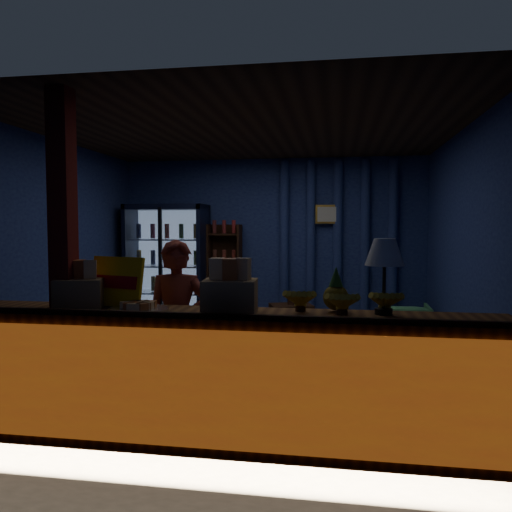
# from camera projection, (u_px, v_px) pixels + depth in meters

# --- Properties ---
(ground) EXTENTS (4.60, 4.60, 0.00)m
(ground) POSITION_uv_depth(u_px,v_px,m) (246.00, 367.00, 5.55)
(ground) COLOR #515154
(ground) RESTS_ON ground
(room_walls) EXTENTS (4.60, 4.60, 4.60)m
(room_walls) POSITION_uv_depth(u_px,v_px,m) (246.00, 226.00, 5.46)
(room_walls) COLOR navy
(room_walls) RESTS_ON ground
(counter) EXTENTS (4.40, 0.57, 0.99)m
(counter) POSITION_uv_depth(u_px,v_px,m) (199.00, 376.00, 3.64)
(counter) COLOR brown
(counter) RESTS_ON ground
(support_post) EXTENTS (0.16, 0.16, 2.60)m
(support_post) POSITION_uv_depth(u_px,v_px,m) (64.00, 262.00, 3.77)
(support_post) COLOR maroon
(support_post) RESTS_ON ground
(beverage_cooler) EXTENTS (1.20, 0.62, 1.90)m
(beverage_cooler) POSITION_uv_depth(u_px,v_px,m) (169.00, 268.00, 7.63)
(beverage_cooler) COLOR black
(beverage_cooler) RESTS_ON ground
(bottle_shelf) EXTENTS (0.50, 0.28, 1.60)m
(bottle_shelf) POSITION_uv_depth(u_px,v_px,m) (225.00, 277.00, 7.64)
(bottle_shelf) COLOR #331810
(bottle_shelf) RESTS_ON ground
(curtain_folds) EXTENTS (1.74, 0.14, 2.50)m
(curtain_folds) POSITION_uv_depth(u_px,v_px,m) (338.00, 245.00, 7.42)
(curtain_folds) COLOR navy
(curtain_folds) RESTS_ON room_walls
(framed_picture) EXTENTS (0.36, 0.04, 0.28)m
(framed_picture) POSITION_uv_depth(u_px,v_px,m) (328.00, 214.00, 7.38)
(framed_picture) COLOR gold
(framed_picture) RESTS_ON room_walls
(shopkeeper) EXTENTS (0.57, 0.41, 1.46)m
(shopkeeper) POSITION_uv_depth(u_px,v_px,m) (177.00, 327.00, 4.18)
(shopkeeper) COLOR maroon
(shopkeeper) RESTS_ON ground
(green_chair) EXTENTS (0.61, 0.63, 0.55)m
(green_chair) POSITION_uv_depth(u_px,v_px,m) (406.00, 325.00, 6.57)
(green_chair) COLOR #62C574
(green_chair) RESTS_ON ground
(side_table) EXTENTS (0.65, 0.56, 0.60)m
(side_table) POSITION_uv_depth(u_px,v_px,m) (291.00, 322.00, 6.84)
(side_table) COLOR #331810
(side_table) RESTS_ON ground
(yellow_sign) EXTENTS (0.49, 0.23, 0.39)m
(yellow_sign) POSITION_uv_depth(u_px,v_px,m) (116.00, 282.00, 3.85)
(yellow_sign) COLOR yellow
(yellow_sign) RESTS_ON counter
(snack_box_left) EXTENTS (0.40, 0.34, 0.40)m
(snack_box_left) POSITION_uv_depth(u_px,v_px,m) (230.00, 294.00, 3.54)
(snack_box_left) COLOR #AB7F52
(snack_box_left) RESTS_ON counter
(snack_box_centre) EXTENTS (0.42, 0.38, 0.37)m
(snack_box_centre) POSITION_uv_depth(u_px,v_px,m) (79.00, 291.00, 3.79)
(snack_box_centre) COLOR #AB7F52
(snack_box_centre) RESTS_ON counter
(pastry_tray) EXTENTS (0.43, 0.43, 0.07)m
(pastry_tray) POSITION_uv_depth(u_px,v_px,m) (139.00, 308.00, 3.63)
(pastry_tray) COLOR silver
(pastry_tray) RESTS_ON counter
(banana_bunches) EXTENTS (0.86, 0.32, 0.19)m
(banana_bunches) POSITION_uv_depth(u_px,v_px,m) (342.00, 301.00, 3.51)
(banana_bunches) COLOR yellow
(banana_bunches) RESTS_ON counter
(table_lamp) EXTENTS (0.27, 0.27, 0.54)m
(table_lamp) POSITION_uv_depth(u_px,v_px,m) (385.00, 255.00, 3.49)
(table_lamp) COLOR black
(table_lamp) RESTS_ON counter
(pineapple) EXTENTS (0.19, 0.19, 0.32)m
(pineapple) POSITION_uv_depth(u_px,v_px,m) (336.00, 293.00, 3.62)
(pineapple) COLOR olive
(pineapple) RESTS_ON counter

